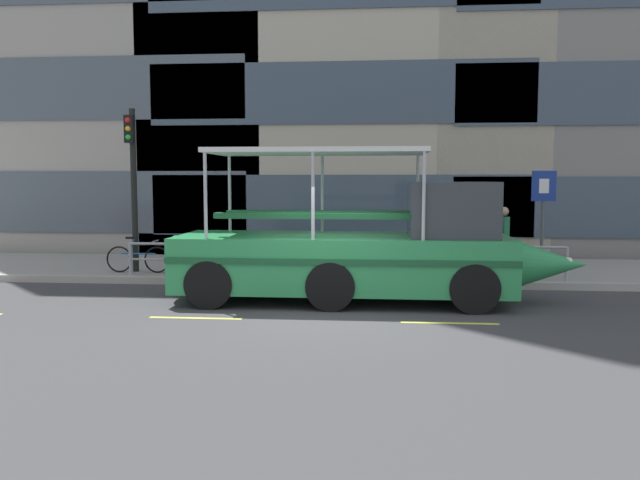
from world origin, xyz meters
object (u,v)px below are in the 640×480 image
(traffic_light_pole, at_px, (133,174))
(parking_sign, at_px, (543,205))
(pedestrian_near_bow, at_px, (504,233))
(leaned_bicycle, at_px, (138,259))
(duck_tour_boat, at_px, (367,251))

(traffic_light_pole, relative_size, parking_sign, 1.61)
(traffic_light_pole, bearing_deg, pedestrian_near_bow, 4.25)
(leaned_bicycle, height_order, duck_tour_boat, duck_tour_boat)
(traffic_light_pole, distance_m, leaned_bicycle, 2.26)
(leaned_bicycle, bearing_deg, duck_tour_boat, -22.89)
(pedestrian_near_bow, bearing_deg, parking_sign, -44.59)
(duck_tour_boat, bearing_deg, leaned_bicycle, 157.11)
(traffic_light_pole, xyz_separation_m, duck_tour_boat, (6.28, -2.76, -1.70))
(parking_sign, bearing_deg, leaned_bicycle, -179.36)
(parking_sign, relative_size, pedestrian_near_bow, 1.54)
(traffic_light_pole, bearing_deg, duck_tour_boat, -23.76)
(parking_sign, bearing_deg, traffic_light_pole, 179.68)
(traffic_light_pole, distance_m, pedestrian_near_bow, 9.98)
(duck_tour_boat, distance_m, pedestrian_near_bow, 4.98)
(traffic_light_pole, xyz_separation_m, parking_sign, (10.63, -0.06, -0.79))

